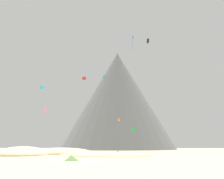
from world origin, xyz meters
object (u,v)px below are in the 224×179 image
object	(u,v)px
bush_ridge_crest	(118,153)
kite_pink_low	(45,110)
kite_black_high	(148,43)
kite_teal_high	(104,79)
bush_near_left	(72,158)
kite_blue_high	(133,38)
kite_orange_low	(119,120)
bush_far_right	(136,154)
rock_massif	(117,103)
kite_green_low	(133,129)
kite_red_high	(84,78)
kite_cyan_mid	(42,88)

from	to	relation	value
bush_ridge_crest	kite_pink_low	bearing A→B (deg)	157.12
kite_black_high	kite_teal_high	bearing A→B (deg)	-23.92
bush_near_left	kite_blue_high	distance (m)	60.85
bush_ridge_crest	kite_teal_high	size ratio (longest dim) A/B	0.37
kite_black_high	kite_orange_low	world-z (taller)	kite_black_high
bush_far_right	kite_teal_high	distance (m)	37.16
bush_far_right	kite_pink_low	xyz separation A→B (m)	(-28.01, 10.61, 12.66)
kite_teal_high	kite_blue_high	bearing A→B (deg)	149.83
rock_massif	kite_pink_low	bearing A→B (deg)	-101.15
bush_near_left	kite_blue_high	world-z (taller)	kite_blue_high
kite_green_low	kite_orange_low	size ratio (longest dim) A/B	0.47
kite_green_low	rock_massif	bearing A→B (deg)	88.01
kite_teal_high	kite_black_high	distance (m)	21.39
kite_red_high	kite_pink_low	xyz separation A→B (m)	(-5.69, -25.88, -17.79)
kite_pink_low	bush_far_right	bearing A→B (deg)	14.48
kite_teal_high	kite_cyan_mid	bearing A→B (deg)	3.34
bush_ridge_crest	kite_cyan_mid	distance (m)	37.73
rock_massif	kite_cyan_mid	xyz separation A→B (m)	(-18.98, -71.40, -7.37)
kite_orange_low	kite_red_high	bearing A→B (deg)	-134.44
rock_massif	kite_red_high	bearing A→B (deg)	-100.51
bush_near_left	kite_orange_low	size ratio (longest dim) A/B	0.55
kite_cyan_mid	kite_orange_low	size ratio (longest dim) A/B	0.38
bush_far_right	kite_red_high	bearing A→B (deg)	121.46
bush_far_right	kite_blue_high	xyz separation A→B (m)	(-0.44, 21.18, 41.04)
bush_ridge_crest	kite_teal_high	distance (m)	35.38
bush_far_right	bush_near_left	world-z (taller)	bush_near_left
rock_massif	kite_cyan_mid	size ratio (longest dim) A/B	58.72
kite_teal_high	kite_orange_low	size ratio (longest dim) A/B	1.11
kite_black_high	bush_near_left	bearing A→B (deg)	80.11
bush_ridge_crest	kite_orange_low	distance (m)	38.94
bush_ridge_crest	kite_red_high	world-z (taller)	kite_red_high
kite_red_high	kite_cyan_mid	xyz separation A→B (m)	(-9.55, -20.53, -9.16)
rock_massif	kite_orange_low	size ratio (longest dim) A/B	22.60
kite_pink_low	kite_green_low	bearing A→B (deg)	79.94
bush_near_left	rock_massif	distance (m)	114.04
bush_far_right	kite_orange_low	distance (m)	40.26
kite_red_high	kite_blue_high	bearing A→B (deg)	-29.25
bush_near_left	kite_green_low	bearing A→B (deg)	82.54
kite_green_low	kite_black_high	bearing A→B (deg)	-91.39
kite_green_low	kite_red_high	xyz separation A→B (m)	(-20.91, -0.46, 21.95)
kite_blue_high	kite_cyan_mid	size ratio (longest dim) A/B	3.52
kite_cyan_mid	kite_pink_low	bearing A→B (deg)	49.58
bush_far_right	kite_cyan_mid	bearing A→B (deg)	153.41
bush_far_right	kite_orange_low	size ratio (longest dim) A/B	0.50
bush_ridge_crest	kite_black_high	bearing A→B (deg)	52.18
kite_red_high	kite_green_low	bearing A→B (deg)	6.97
kite_teal_high	bush_ridge_crest	bearing A→B (deg)	89.55
rock_massif	kite_blue_high	xyz separation A→B (m)	(12.45, -66.18, 12.38)
kite_blue_high	kite_red_high	size ratio (longest dim) A/B	3.87
rock_massif	kite_teal_high	bearing A→B (deg)	-88.85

